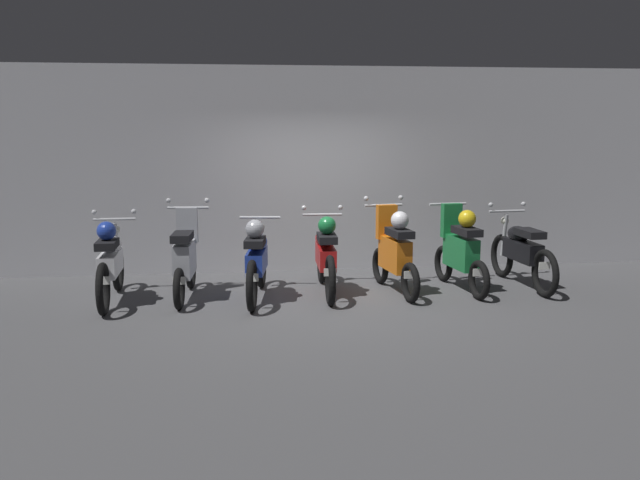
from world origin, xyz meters
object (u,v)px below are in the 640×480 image
at_px(motorbike_slot_3, 326,255).
at_px(motorbike_slot_5, 460,250).
at_px(motorbike_slot_2, 257,260).
at_px(motorbike_slot_4, 394,252).
at_px(motorbike_slot_0, 110,262).
at_px(motorbike_slot_1, 185,259).
at_px(motorbike_slot_6, 522,252).

relative_size(motorbike_slot_3, motorbike_slot_5, 1.16).
height_order(motorbike_slot_2, motorbike_slot_4, motorbike_slot_4).
height_order(motorbike_slot_2, motorbike_slot_5, motorbike_slot_5).
distance_m(motorbike_slot_0, motorbike_slot_5, 4.71).
relative_size(motorbike_slot_3, motorbike_slot_4, 1.16).
distance_m(motorbike_slot_0, motorbike_slot_4, 3.76).
distance_m(motorbike_slot_1, motorbike_slot_6, 4.70).
height_order(motorbike_slot_0, motorbike_slot_5, motorbike_slot_5).
bearing_deg(motorbike_slot_0, motorbike_slot_4, 0.79).
relative_size(motorbike_slot_0, motorbike_slot_5, 1.16).
bearing_deg(motorbike_slot_4, motorbike_slot_2, -176.31).
xyz_separation_m(motorbike_slot_0, motorbike_slot_1, (0.94, 0.11, -0.00)).
xyz_separation_m(motorbike_slot_1, motorbike_slot_6, (4.70, 0.08, -0.04)).
height_order(motorbike_slot_0, motorbike_slot_2, motorbike_slot_0).
xyz_separation_m(motorbike_slot_4, motorbike_slot_6, (1.88, 0.13, -0.08)).
bearing_deg(motorbike_slot_2, motorbike_slot_1, 169.49).
height_order(motorbike_slot_1, motorbike_slot_2, motorbike_slot_1).
distance_m(motorbike_slot_3, motorbike_slot_5, 1.88).
height_order(motorbike_slot_1, motorbike_slot_4, same).
relative_size(motorbike_slot_1, motorbike_slot_3, 0.86).
bearing_deg(motorbike_slot_3, motorbike_slot_1, -179.55).
distance_m(motorbike_slot_0, motorbike_slot_2, 1.89).
bearing_deg(motorbike_slot_1, motorbike_slot_6, 0.96).
bearing_deg(motorbike_slot_0, motorbike_slot_5, 0.97).
height_order(motorbike_slot_4, motorbike_slot_5, motorbike_slot_4).
height_order(motorbike_slot_3, motorbike_slot_6, same).
relative_size(motorbike_slot_4, motorbike_slot_5, 1.00).
xyz_separation_m(motorbike_slot_0, motorbike_slot_3, (2.83, 0.12, 0.00)).
bearing_deg(motorbike_slot_2, motorbike_slot_4, 3.69).
bearing_deg(motorbike_slot_3, motorbike_slot_6, 1.30).
xyz_separation_m(motorbike_slot_4, motorbike_slot_5, (0.94, 0.03, -0.00)).
xyz_separation_m(motorbike_slot_1, motorbike_slot_4, (2.82, -0.05, 0.04)).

